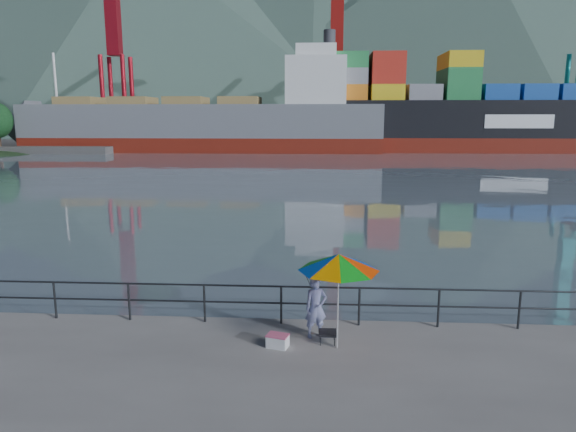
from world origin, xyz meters
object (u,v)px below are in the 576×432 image
(beach_umbrella, at_px, (339,262))
(cooler_bag, at_px, (278,341))
(fisherman, at_px, (316,307))
(bulk_carrier, at_px, (215,124))
(container_ship, at_px, (518,113))

(beach_umbrella, height_order, cooler_bag, beach_umbrella)
(fisherman, xyz_separation_m, beach_umbrella, (0.50, -0.61, 1.32))
(fisherman, bearing_deg, beach_umbrella, -70.18)
(bulk_carrier, bearing_deg, beach_umbrella, -76.59)
(bulk_carrier, xyz_separation_m, container_ship, (47.52, 2.75, 1.75))
(fisherman, relative_size, cooler_bag, 3.15)
(beach_umbrella, height_order, bulk_carrier, bulk_carrier)
(fisherman, xyz_separation_m, cooler_bag, (-0.88, -0.63, -0.61))
(beach_umbrella, relative_size, container_ship, 0.04)
(cooler_bag, height_order, container_ship, container_ship)
(fisherman, bearing_deg, bulk_carrier, 83.50)
(beach_umbrella, distance_m, container_ship, 79.17)
(bulk_carrier, height_order, container_ship, container_ship)
(cooler_bag, relative_size, container_ship, 0.01)
(fisherman, bearing_deg, cooler_bag, -163.91)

